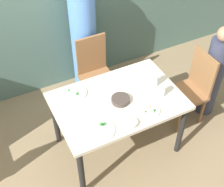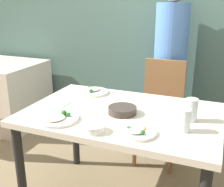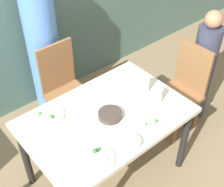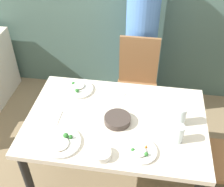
% 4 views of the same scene
% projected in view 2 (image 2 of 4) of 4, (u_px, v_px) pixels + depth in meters
% --- Properties ---
extents(wall_back, '(10.00, 0.06, 2.70)m').
position_uv_depth(wall_back, '(168.00, 11.00, 2.89)').
color(wall_back, '#4C6B60').
rests_on(wall_back, ground_plane).
extents(dining_table, '(1.28, 0.86, 0.75)m').
position_uv_depth(dining_table, '(122.00, 124.00, 1.91)').
color(dining_table, beige).
rests_on(dining_table, ground_plane).
extents(chair_adult_spot, '(0.40, 0.40, 0.94)m').
position_uv_depth(chair_adult_spot, '(160.00, 109.00, 2.60)').
color(chair_adult_spot, brown).
rests_on(chair_adult_spot, ground_plane).
extents(person_adult, '(0.32, 0.32, 1.64)m').
position_uv_depth(person_adult, '(169.00, 73.00, 2.80)').
color(person_adult, '#5184D1').
rests_on(person_adult, ground_plane).
extents(bowl_curry, '(0.19, 0.19, 0.05)m').
position_uv_depth(bowl_curry, '(122.00, 110.00, 1.84)').
color(bowl_curry, '#3D332D').
rests_on(bowl_curry, dining_table).
extents(plate_rice_adult, '(0.27, 0.27, 0.05)m').
position_uv_depth(plate_rice_adult, '(57.00, 118.00, 1.74)').
color(plate_rice_adult, white).
rests_on(plate_rice_adult, dining_table).
extents(plate_rice_child, '(0.21, 0.21, 0.04)m').
position_uv_depth(plate_rice_child, '(137.00, 132.00, 1.56)').
color(plate_rice_child, white).
rests_on(plate_rice_child, dining_table).
extents(plate_noodles, '(0.24, 0.24, 0.05)m').
position_uv_depth(plate_noodles, '(93.00, 91.00, 2.25)').
color(plate_noodles, white).
rests_on(plate_noodles, dining_table).
extents(bowl_rice_small, '(0.12, 0.12, 0.04)m').
position_uv_depth(bowl_rice_small, '(94.00, 128.00, 1.58)').
color(bowl_rice_small, white).
rests_on(bowl_rice_small, dining_table).
extents(glass_water_tall, '(0.07, 0.07, 0.13)m').
position_uv_depth(glass_water_tall, '(185.00, 120.00, 1.58)').
color(glass_water_tall, silver).
rests_on(glass_water_tall, dining_table).
extents(glass_water_short, '(0.08, 0.08, 0.14)m').
position_uv_depth(glass_water_short, '(191.00, 110.00, 1.72)').
color(glass_water_short, silver).
rests_on(glass_water_short, dining_table).
extents(napkin_folded, '(0.14, 0.14, 0.01)m').
position_uv_depth(napkin_folded, '(57.00, 104.00, 2.00)').
color(napkin_folded, white).
rests_on(napkin_folded, dining_table).
extents(fork_steel, '(0.17, 0.10, 0.01)m').
position_uv_depth(fork_steel, '(130.00, 96.00, 2.17)').
color(fork_steel, silver).
rests_on(fork_steel, dining_table).
extents(spoon_steel, '(0.18, 0.05, 0.01)m').
position_uv_depth(spoon_steel, '(145.00, 102.00, 2.05)').
color(spoon_steel, silver).
rests_on(spoon_steel, dining_table).
extents(background_table, '(0.91, 0.79, 0.76)m').
position_uv_depth(background_table, '(3.00, 93.00, 3.42)').
color(background_table, beige).
rests_on(background_table, ground_plane).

